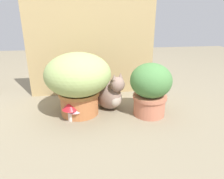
{
  "coord_description": "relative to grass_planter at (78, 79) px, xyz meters",
  "views": [
    {
      "loc": [
        -0.06,
        -1.35,
        0.72
      ],
      "look_at": [
        0.14,
        0.07,
        0.18
      ],
      "focal_mm": 33.2,
      "sensor_mm": 36.0,
      "label": 1
    }
  ],
  "objects": [
    {
      "name": "ground_plane",
      "position": [
        0.1,
        -0.08,
        -0.27
      ],
      "size": [
        6.0,
        6.0,
        0.0
      ],
      "primitive_type": "plane",
      "color": "#7C715A"
    },
    {
      "name": "mushroom_ornament_red",
      "position": [
        -0.06,
        -0.11,
        -0.16
      ],
      "size": [
        0.11,
        0.11,
        0.14
      ],
      "color": "silver",
      "rests_on": "ground"
    },
    {
      "name": "leafy_planter",
      "position": [
        0.51,
        -0.09,
        -0.06
      ],
      "size": [
        0.3,
        0.3,
        0.39
      ],
      "color": "#BF6E53",
      "rests_on": "ground"
    },
    {
      "name": "cat",
      "position": [
        0.23,
        0.05,
        -0.14
      ],
      "size": [
        0.28,
        0.38,
        0.32
      ],
      "color": "#84695E",
      "rests_on": "ground"
    },
    {
      "name": "mushroom_ornament_pink",
      "position": [
        -0.03,
        -0.1,
        -0.18
      ],
      "size": [
        0.1,
        0.1,
        0.12
      ],
      "color": "beige",
      "rests_on": "ground"
    },
    {
      "name": "cardboard_backdrop",
      "position": [
        0.12,
        0.4,
        0.19
      ],
      "size": [
        1.11,
        0.03,
        0.91
      ],
      "primitive_type": "cube",
      "color": "tan",
      "rests_on": "ground"
    },
    {
      "name": "grass_planter",
      "position": [
        0.0,
        0.0,
        0.0
      ],
      "size": [
        0.47,
        0.47,
        0.46
      ],
      "color": "#B66B3D",
      "rests_on": "ground"
    }
  ]
}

